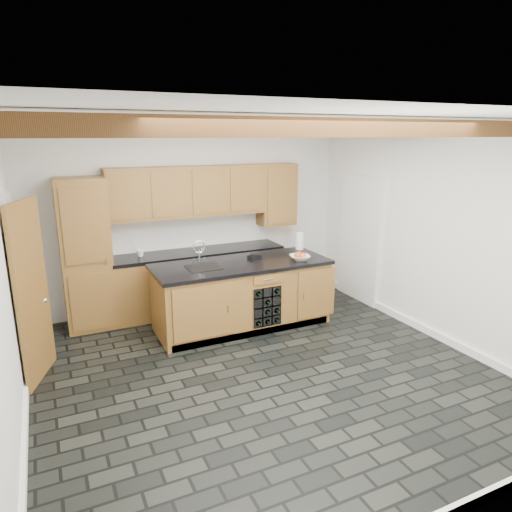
{
  "coord_description": "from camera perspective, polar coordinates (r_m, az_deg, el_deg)",
  "views": [
    {
      "loc": [
        -2.11,
        -4.3,
        2.64
      ],
      "look_at": [
        0.29,
        0.8,
        1.15
      ],
      "focal_mm": 32.0,
      "sensor_mm": 36.0,
      "label": 1
    }
  ],
  "objects": [
    {
      "name": "faucet",
      "position": [
        6.16,
        -6.66,
        -1.03
      ],
      "size": [
        0.45,
        0.4,
        0.34
      ],
      "color": "black",
      "rests_on": "island"
    },
    {
      "name": "fruit_bowl",
      "position": [
        6.48,
        5.5,
        -0.2
      ],
      "size": [
        0.34,
        0.34,
        0.07
      ],
      "primitive_type": "imported",
      "rotation": [
        0.0,
        0.0,
        -0.23
      ],
      "color": "silver",
      "rests_on": "island"
    },
    {
      "name": "island",
      "position": [
        6.46,
        -1.69,
        -4.83
      ],
      "size": [
        2.48,
        0.96,
        0.93
      ],
      "color": "olive",
      "rests_on": "ground"
    },
    {
      "name": "mug",
      "position": [
        6.84,
        -14.26,
        0.36
      ],
      "size": [
        0.12,
        0.12,
        0.1
      ],
      "primitive_type": "imported",
      "rotation": [
        0.0,
        0.0,
        -0.1
      ],
      "color": "white",
      "rests_on": "back_cabinetry"
    },
    {
      "name": "kitchen_scale",
      "position": [
        6.56,
        -0.2,
        0.0
      ],
      "size": [
        0.21,
        0.16,
        0.06
      ],
      "rotation": [
        0.0,
        0.0,
        0.29
      ],
      "color": "black",
      "rests_on": "island"
    },
    {
      "name": "fruit_cluster",
      "position": [
        6.47,
        5.51,
        0.12
      ],
      "size": [
        0.16,
        0.17,
        0.07
      ],
      "color": "red",
      "rests_on": "fruit_bowl"
    },
    {
      "name": "paper_towel",
      "position": [
        7.07,
        5.48,
        1.88
      ],
      "size": [
        0.12,
        0.12,
        0.26
      ],
      "primitive_type": "cylinder",
      "color": "white",
      "rests_on": "island"
    },
    {
      "name": "room_shell",
      "position": [
        5.35,
        -2.4,
        2.82
      ],
      "size": [
        5.01,
        5.0,
        5.0
      ],
      "color": "white",
      "rests_on": "ground"
    },
    {
      "name": "back_cabinetry",
      "position": [
        6.96,
        -10.03,
        0.83
      ],
      "size": [
        3.65,
        0.62,
        2.2
      ],
      "color": "olive",
      "rests_on": "ground"
    },
    {
      "name": "ground",
      "position": [
        5.47,
        0.86,
        -14.02
      ],
      "size": [
        5.0,
        5.0,
        0.0
      ],
      "primitive_type": "plane",
      "color": "black",
      "rests_on": "ground"
    }
  ]
}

